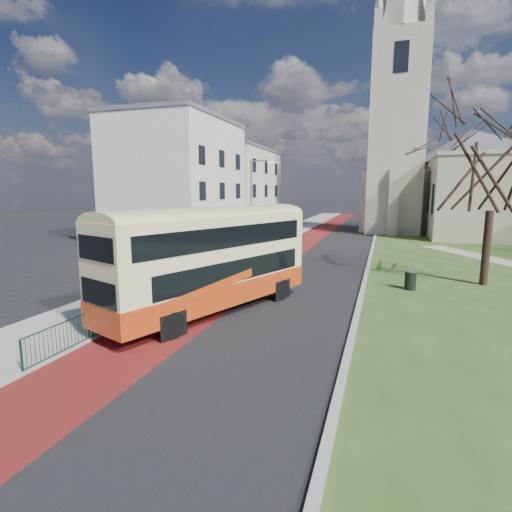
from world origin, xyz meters
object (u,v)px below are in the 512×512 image
at_px(streetlamp, 253,200).
at_px(litter_bin, 410,280).
at_px(bus, 212,256).
at_px(winter_tree_near, 496,149).

distance_m(streetlamp, litter_bin, 17.76).
height_order(streetlamp, bus, streetlamp).
distance_m(bus, winter_tree_near, 16.77).
height_order(bus, litter_bin, bus).
xyz_separation_m(streetlamp, litter_bin, (12.91, -11.52, -4.02)).
relative_size(streetlamp, bus, 0.73).
height_order(streetlamp, winter_tree_near, winter_tree_near).
bearing_deg(streetlamp, bus, -77.13).
relative_size(streetlamp, winter_tree_near, 0.73).
bearing_deg(winter_tree_near, streetlamp, 152.25).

